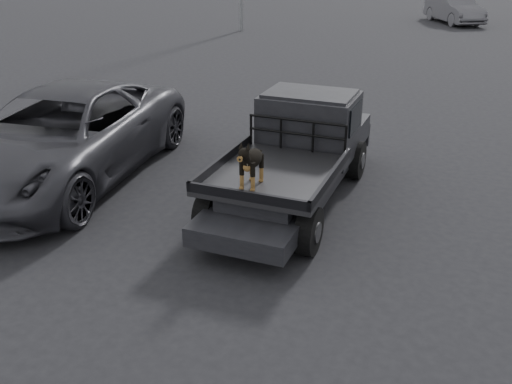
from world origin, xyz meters
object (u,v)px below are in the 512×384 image
at_px(dog, 252,163).
at_px(distant_car_a, 454,9).
at_px(flatbed_ute, 292,177).
at_px(parked_suv, 62,136).

xyz_separation_m(dog, distant_car_a, (1.10, 26.88, -0.55)).
distance_m(flatbed_ute, dog, 1.78).
xyz_separation_m(flatbed_ute, dog, (-0.15, -1.56, 0.83)).
bearing_deg(distant_car_a, dog, -123.32).
bearing_deg(flatbed_ute, distant_car_a, 87.84).
height_order(flatbed_ute, dog, dog).
xyz_separation_m(flatbed_ute, distant_car_a, (0.95, 25.32, 0.28)).
bearing_deg(dog, parked_suv, 168.14).
height_order(parked_suv, distant_car_a, parked_suv).
height_order(dog, parked_suv, parked_suv).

